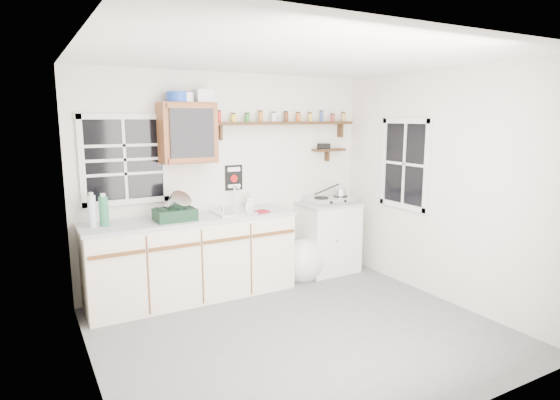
# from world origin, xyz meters

# --- Properties ---
(room) EXTENTS (3.64, 3.24, 2.54)m
(room) POSITION_xyz_m (0.00, 0.00, 1.25)
(room) COLOR #57585A
(room) RESTS_ON ground
(main_cabinet) EXTENTS (2.31, 0.63, 0.92)m
(main_cabinet) POSITION_xyz_m (-0.58, 1.30, 0.46)
(main_cabinet) COLOR beige
(main_cabinet) RESTS_ON floor
(right_cabinet) EXTENTS (0.73, 0.57, 0.91)m
(right_cabinet) POSITION_xyz_m (1.25, 1.32, 0.46)
(right_cabinet) COLOR silver
(right_cabinet) RESTS_ON floor
(sink) EXTENTS (0.52, 0.44, 0.29)m
(sink) POSITION_xyz_m (-0.05, 1.30, 0.93)
(sink) COLOR silver
(sink) RESTS_ON main_cabinet
(upper_cabinet) EXTENTS (0.60, 0.32, 0.65)m
(upper_cabinet) POSITION_xyz_m (-0.55, 1.44, 1.82)
(upper_cabinet) COLOR brown
(upper_cabinet) RESTS_ON wall_back
(upper_cabinet_clutter) EXTENTS (0.50, 0.24, 0.14)m
(upper_cabinet_clutter) POSITION_xyz_m (-0.54, 1.44, 2.21)
(upper_cabinet_clutter) COLOR #1A3CAD
(upper_cabinet_clutter) RESTS_ON upper_cabinet
(spice_shelf) EXTENTS (1.91, 0.18, 0.35)m
(spice_shelf) POSITION_xyz_m (0.72, 1.51, 1.93)
(spice_shelf) COLOR black
(spice_shelf) RESTS_ON wall_back
(secondary_shelf) EXTENTS (0.45, 0.16, 0.24)m
(secondary_shelf) POSITION_xyz_m (1.36, 1.52, 1.58)
(secondary_shelf) COLOR black
(secondary_shelf) RESTS_ON wall_back
(warning_sign) EXTENTS (0.22, 0.02, 0.30)m
(warning_sign) POSITION_xyz_m (0.05, 1.59, 1.28)
(warning_sign) COLOR black
(warning_sign) RESTS_ON wall_back
(window_back) EXTENTS (0.93, 0.03, 0.98)m
(window_back) POSITION_xyz_m (-1.20, 1.59, 1.55)
(window_back) COLOR black
(window_back) RESTS_ON wall_back
(window_right) EXTENTS (0.03, 0.78, 1.08)m
(window_right) POSITION_xyz_m (1.79, 0.55, 1.45)
(window_right) COLOR black
(window_right) RESTS_ON wall_back
(water_bottles) EXTENTS (0.19, 0.09, 0.35)m
(water_bottles) POSITION_xyz_m (-1.53, 1.32, 1.08)
(water_bottles) COLOR #ADC1CB
(water_bottles) RESTS_ON main_cabinet
(dish_rack) EXTENTS (0.42, 0.32, 0.31)m
(dish_rack) POSITION_xyz_m (-0.77, 1.23, 1.02)
(dish_rack) COLOR black
(dish_rack) RESTS_ON main_cabinet
(soap_bottle) EXTENTS (0.11, 0.11, 0.19)m
(soap_bottle) POSITION_xyz_m (0.20, 1.47, 1.02)
(soap_bottle) COLOR white
(soap_bottle) RESTS_ON main_cabinet
(rag) EXTENTS (0.19, 0.17, 0.02)m
(rag) POSITION_xyz_m (0.19, 1.14, 0.93)
(rag) COLOR maroon
(rag) RESTS_ON main_cabinet
(hotplate) EXTENTS (0.60, 0.34, 0.09)m
(hotplate) POSITION_xyz_m (1.27, 1.31, 0.95)
(hotplate) COLOR silver
(hotplate) RESTS_ON right_cabinet
(saucepan) EXTENTS (0.37, 0.27, 0.17)m
(saucepan) POSITION_xyz_m (1.42, 1.31, 1.04)
(saucepan) COLOR silver
(saucepan) RESTS_ON hotplate
(trash_bag) EXTENTS (0.48, 0.43, 0.54)m
(trash_bag) POSITION_xyz_m (0.80, 1.21, 0.23)
(trash_bag) COLOR silver
(trash_bag) RESTS_ON floor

